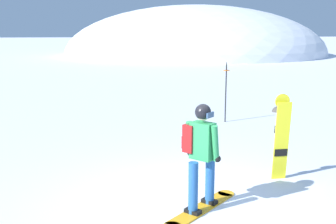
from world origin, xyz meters
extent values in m
plane|color=white|center=(0.00, 0.00, 0.00)|extent=(300.00, 300.00, 0.00)
ellipsoid|color=white|center=(9.16, 40.08, 0.00)|extent=(29.09, 26.18, 11.01)
cube|color=orange|center=(0.10, -0.19, 0.01)|extent=(1.33, 1.27, 0.02)
cylinder|color=orange|center=(0.67, 0.34, 0.01)|extent=(0.28, 0.28, 0.02)
cube|color=black|center=(0.28, -0.02, 0.05)|extent=(0.27, 0.28, 0.06)
cube|color=black|center=(-0.07, -0.35, 0.05)|extent=(0.27, 0.28, 0.06)
cylinder|color=#235699|center=(0.28, -0.02, 0.43)|extent=(0.15, 0.15, 0.82)
cylinder|color=#235699|center=(-0.07, -0.35, 0.43)|extent=(0.15, 0.15, 0.82)
cube|color=#2D9351|center=(0.10, -0.19, 1.13)|extent=(0.41, 0.41, 0.58)
cylinder|color=#2D9351|center=(-0.06, -0.02, 1.13)|extent=(0.20, 0.19, 0.57)
cylinder|color=#2D9351|center=(0.26, -0.35, 1.13)|extent=(0.20, 0.19, 0.57)
sphere|color=black|center=(-0.04, 0.02, 0.88)|extent=(0.11, 0.11, 0.11)
sphere|color=black|center=(0.30, -0.34, 0.88)|extent=(0.11, 0.11, 0.11)
cube|color=maroon|center=(-0.04, -0.04, 1.15)|extent=(0.33, 0.32, 0.44)
cube|color=maroon|center=(-0.10, 0.03, 1.07)|extent=(0.19, 0.18, 0.20)
sphere|color=beige|center=(0.10, -0.19, 1.56)|extent=(0.21, 0.21, 0.21)
sphere|color=black|center=(0.10, -0.19, 1.59)|extent=(0.25, 0.25, 0.25)
cube|color=navy|center=(0.19, -0.28, 1.56)|extent=(0.14, 0.14, 0.08)
cube|color=yellow|center=(1.90, 0.89, 0.76)|extent=(0.28, 0.14, 1.52)
cylinder|color=yellow|center=(1.90, 0.94, 1.52)|extent=(0.28, 0.04, 0.28)
cube|color=black|center=(1.90, 0.92, 0.98)|extent=(0.25, 0.08, 0.14)
cube|color=black|center=(1.90, 0.92, 0.54)|extent=(0.25, 0.08, 0.14)
cylinder|color=black|center=(2.34, 5.94, 0.89)|extent=(0.04, 0.04, 1.78)
cylinder|color=orange|center=(2.34, 5.94, 1.60)|extent=(0.20, 0.20, 0.02)
cone|color=black|center=(2.34, 5.94, 1.82)|extent=(0.04, 0.04, 0.08)
ellipsoid|color=#4C4742|center=(4.72, 7.20, 0.00)|extent=(0.56, 0.48, 0.39)
camera|label=1|loc=(-1.41, -6.22, 2.83)|focal=44.31mm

